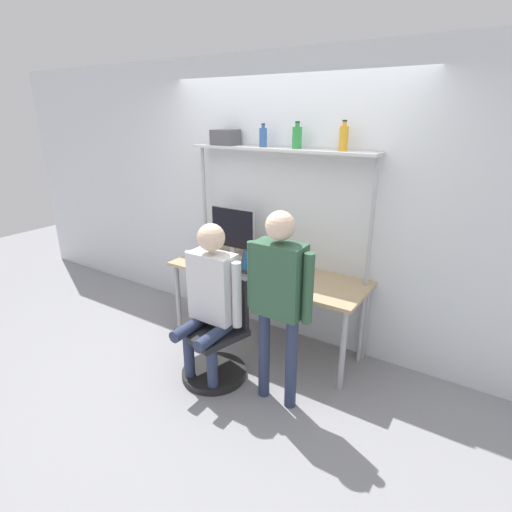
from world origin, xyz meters
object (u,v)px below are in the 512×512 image
Objects in this scene: person_standing at (279,288)px; bottle_blue at (263,137)px; monitor at (233,231)px; storage_box at (225,137)px; person_seated at (210,292)px; bottle_amber at (344,138)px; bottle_green at (297,137)px; office_chair at (217,346)px; laptop at (254,269)px; cell_phone at (276,280)px.

bottle_blue is (-0.69, 0.88, 0.99)m from person_standing.
monitor is 2.17× the size of storage_box.
monitor is 0.38× the size of person_seated.
bottle_blue is at bearing 180.00° from bottle_amber.
bottle_green is at bearing 180.00° from bottle_amber.
office_chair is 4.05× the size of bottle_green.
monitor is at bearing -175.65° from bottle_green.
laptop is at bearing -32.31° from monitor.
person_seated is 6.72× the size of bottle_blue.
bottle_amber is (0.65, 0.33, 1.16)m from laptop.
bottle_blue is 0.43m from storage_box.
office_chair is 2.03m from bottle_amber.
person_seated is 1.64m from bottle_amber.
laptop is (0.44, -0.28, -0.23)m from monitor.
person_standing is at bearing -43.58° from laptop.
person_seated is 0.88× the size of person_standing.
bottle_green reaches higher than monitor.
cell_phone is 0.62× the size of bottle_amber.
bottle_green reaches higher than laptop.
cell_phone is 0.67m from person_standing.
cell_phone is 0.66× the size of bottle_green.
person_seated is at bearing -93.18° from laptop.
laptop is at bearing 136.42° from person_standing.
cell_phone is at bearing -3.41° from laptop.
laptop is at bearing -125.65° from bottle_green.
person_standing is at bearing -94.69° from bottle_amber.
monitor is 1.44m from bottle_amber.
laptop is 1.29m from storage_box.
storage_box is (-0.50, 0.92, 1.15)m from person_seated.
storage_box reaches higher than person_seated.
cell_phone is 1.46m from storage_box.
laptop reaches higher than cell_phone.
bottle_amber reaches higher than storage_box.
bottle_amber is at bearing 0.00° from storage_box.
bottle_blue reaches higher than office_chair.
laptop is 1.20m from bottle_blue.
cell_phone is 0.64m from person_seated.
person_seated is (0.40, -0.87, -0.24)m from monitor.
bottle_amber is (0.68, 0.87, 1.71)m from office_chair.
person_seated is at bearing -106.24° from bottle_green.
laptop is at bearing -71.55° from bottle_blue.
person_standing is 6.44× the size of storage_box.
monitor is 0.98m from person_seated.
monitor is 0.57× the size of office_chair.
monitor is 0.34× the size of person_standing.
monitor is 1.20m from office_chair.
bottle_amber is at bearing 39.84° from cell_phone.
storage_box reaches higher than monitor.
person_standing is 1.49m from bottle_blue.
bottle_amber reaches higher than monitor.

